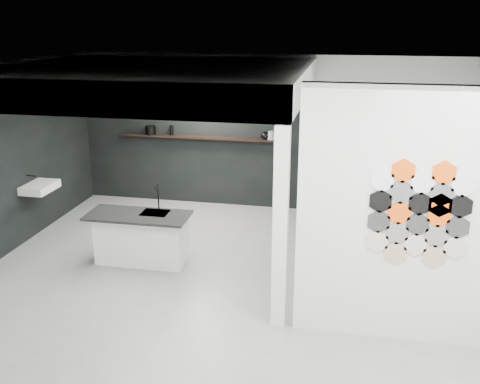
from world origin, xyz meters
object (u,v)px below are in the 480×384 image
at_px(glass_bowl, 271,137).
at_px(utensil_cup, 149,131).
at_px(kettle, 265,135).
at_px(bottle_dark, 172,130).
at_px(kitchen_island, 141,237).
at_px(stockpot, 151,130).
at_px(glass_vase, 271,135).
at_px(wall_basin, 40,187).
at_px(partition_panel, 414,220).

bearing_deg(glass_bowl, utensil_cup, 180.00).
bearing_deg(kettle, utensil_cup, -166.07).
bearing_deg(bottle_dark, utensil_cup, 180.00).
xyz_separation_m(kitchen_island, stockpot, (-0.79, 2.64, 1.00)).
bearing_deg(glass_vase, glass_bowl, 0.00).
bearing_deg(kitchen_island, utensil_cup, 106.47).
distance_m(wall_basin, utensil_cup, 2.39).
bearing_deg(glass_bowl, stockpot, 180.00).
distance_m(stockpot, glass_bowl, 2.28).
bearing_deg(kettle, glass_vase, 13.93).
height_order(partition_panel, utensil_cup, partition_panel).
distance_m(wall_basin, kitchen_island, 2.03).
bearing_deg(utensil_cup, partition_panel, -41.41).
bearing_deg(bottle_dark, kettle, 0.00).
height_order(kitchen_island, kettle, kettle).
bearing_deg(kitchen_island, partition_panel, -19.65).
xyz_separation_m(partition_panel, glass_vase, (-2.08, 3.87, -0.00)).
xyz_separation_m(partition_panel, glass_bowl, (-2.08, 3.87, -0.03)).
bearing_deg(partition_panel, glass_vase, 118.23).
height_order(glass_vase, utensil_cup, glass_vase).
relative_size(stockpot, glass_vase, 1.28).
height_order(stockpot, kettle, stockpot).
distance_m(kettle, glass_vase, 0.11).
distance_m(partition_panel, glass_bowl, 4.39).
bearing_deg(kitchen_island, bottle_dark, 97.40).
distance_m(wall_basin, bottle_dark, 2.63).
relative_size(stockpot, glass_bowl, 1.36).
bearing_deg(partition_panel, wall_basin, 161.77).
relative_size(partition_panel, kitchen_island, 1.92).
bearing_deg(bottle_dark, wall_basin, -126.39).
xyz_separation_m(wall_basin, glass_vase, (3.39, 2.07, 0.55)).
distance_m(stockpot, utensil_cup, 0.04).
xyz_separation_m(partition_panel, kitchen_island, (-3.57, 1.22, -1.01)).
distance_m(partition_panel, wall_basin, 5.78).
xyz_separation_m(wall_basin, bottle_dark, (1.52, 2.07, 0.56)).
distance_m(kitchen_island, stockpot, 2.93).
bearing_deg(wall_basin, stockpot, 61.73).
bearing_deg(kettle, stockpot, -166.07).
bearing_deg(bottle_dark, glass_vase, 0.00).
bearing_deg(wall_basin, kitchen_island, -16.88).
bearing_deg(utensil_cup, stockpot, 0.00).
bearing_deg(glass_vase, utensil_cup, 180.00).
xyz_separation_m(glass_bowl, bottle_dark, (-1.87, 0.00, 0.04)).
bearing_deg(wall_basin, glass_bowl, 31.35).
height_order(glass_bowl, bottle_dark, bottle_dark).
relative_size(partition_panel, kettle, 17.46).
xyz_separation_m(kettle, bottle_dark, (-1.76, 0.00, 0.02)).
distance_m(kettle, bottle_dark, 1.76).
relative_size(kettle, bottle_dark, 0.88).
bearing_deg(glass_bowl, partition_panel, -61.77).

